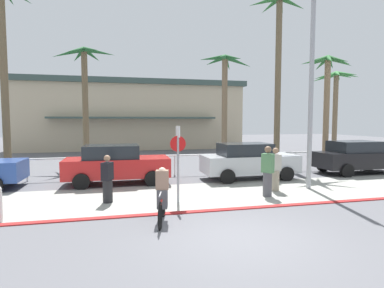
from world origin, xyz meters
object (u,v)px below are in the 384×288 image
palm_tree_2 (3,31)px  car_red_1 (116,164)px  palm_tree_4 (225,83)px  car_black_3 (357,157)px  pedestrian_1 (107,181)px  palm_tree_7 (336,90)px  palm_tree_5 (279,44)px  streetlight_curb (315,81)px  palm_tree_6 (327,80)px  palm_tree_3 (85,78)px  cyclist_red_0 (162,196)px  car_silver_2 (248,161)px  pedestrian_2 (268,173)px  stop_sign_bike_lane (178,153)px  pedestrian_0 (275,171)px

palm_tree_2 → car_red_1: palm_tree_2 is taller
palm_tree_4 → car_black_3: size_ratio=1.57×
pedestrian_1 → palm_tree_7: bearing=31.1°
palm_tree_2 → car_red_1: size_ratio=2.17×
palm_tree_5 → streetlight_curb: bearing=-106.7°
palm_tree_4 → car_red_1: palm_tree_4 is taller
palm_tree_2 → palm_tree_6: 18.39m
palm_tree_4 → palm_tree_3: bearing=171.9°
palm_tree_4 → car_red_1: 9.50m
palm_tree_4 → cyclist_red_0: size_ratio=3.86×
palm_tree_7 → car_silver_2: palm_tree_7 is taller
palm_tree_2 → palm_tree_7: 21.66m
palm_tree_6 → cyclist_red_0: bearing=-142.6°
palm_tree_7 → pedestrian_1: bearing=-148.9°
palm_tree_2 → car_red_1: 9.04m
palm_tree_3 → pedestrian_2: (7.15, -10.04, -4.46)m
palm_tree_3 → palm_tree_7: 17.83m
palm_tree_6 → palm_tree_7: (3.06, 3.13, -0.26)m
car_silver_2 → car_black_3: bearing=1.5°
palm_tree_5 → palm_tree_7: palm_tree_5 is taller
stop_sign_bike_lane → car_red_1: size_ratio=0.58×
palm_tree_2 → stop_sign_bike_lane: bearing=-45.1°
palm_tree_4 → palm_tree_6: bearing=-15.6°
palm_tree_3 → palm_tree_5: bearing=-14.9°
streetlight_curb → palm_tree_7: 12.82m
palm_tree_7 → pedestrian_2: palm_tree_7 is taller
car_black_3 → stop_sign_bike_lane: bearing=-160.4°
stop_sign_bike_lane → car_silver_2: size_ratio=0.58×
stop_sign_bike_lane → palm_tree_5: size_ratio=0.25×
stop_sign_bike_lane → pedestrian_1: stop_sign_bike_lane is taller
palm_tree_3 → pedestrian_2: bearing=-54.5°
palm_tree_5 → pedestrian_2: palm_tree_5 is taller
palm_tree_4 → car_silver_2: 6.97m
pedestrian_0 → palm_tree_7: bearing=43.6°
palm_tree_2 → car_red_1: bearing=-34.4°
streetlight_curb → car_silver_2: size_ratio=1.70×
car_black_3 → pedestrian_0: size_ratio=2.59×
palm_tree_5 → cyclist_red_0: 13.78m
palm_tree_5 → palm_tree_6: palm_tree_5 is taller
cyclist_red_0 → pedestrian_0: size_ratio=1.05×
palm_tree_5 → pedestrian_0: 9.71m
palm_tree_6 → pedestrian_2: (-7.61, -7.09, -4.43)m
palm_tree_7 → car_red_1: (-15.98, -6.62, -4.15)m
car_red_1 → palm_tree_7: bearing=22.5°
palm_tree_4 → palm_tree_2: bearing=-172.8°
car_red_1 → pedestrian_0: bearing=-25.5°
palm_tree_2 → palm_tree_6: palm_tree_2 is taller
palm_tree_7 → cyclist_red_0: size_ratio=3.60×
palm_tree_3 → palm_tree_7: (17.82, 0.19, -0.29)m
car_silver_2 → pedestrian_0: (-0.01, -2.58, -0.09)m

